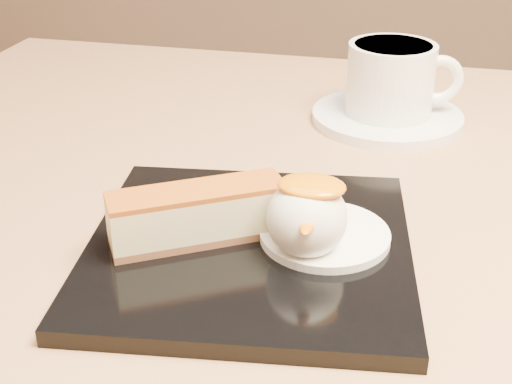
% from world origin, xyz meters
% --- Properties ---
extents(table, '(0.80, 0.80, 0.72)m').
position_xyz_m(table, '(0.00, 0.00, 0.56)').
color(table, black).
rests_on(table, ground).
extents(dessert_plate, '(0.25, 0.25, 0.01)m').
position_xyz_m(dessert_plate, '(0.03, -0.08, 0.73)').
color(dessert_plate, black).
rests_on(dessert_plate, table).
extents(cheesecake, '(0.12, 0.09, 0.04)m').
position_xyz_m(cheesecake, '(-0.00, -0.08, 0.75)').
color(cheesecake, brown).
rests_on(cheesecake, dessert_plate).
extents(cream_smear, '(0.09, 0.09, 0.01)m').
position_xyz_m(cream_smear, '(0.08, -0.06, 0.73)').
color(cream_smear, white).
rests_on(cream_smear, dessert_plate).
extents(ice_cream_scoop, '(0.05, 0.05, 0.05)m').
position_xyz_m(ice_cream_scoop, '(0.07, -0.08, 0.76)').
color(ice_cream_scoop, white).
rests_on(ice_cream_scoop, cream_smear).
extents(mango_sauce, '(0.04, 0.03, 0.01)m').
position_xyz_m(mango_sauce, '(0.08, -0.08, 0.78)').
color(mango_sauce, orange).
rests_on(mango_sauce, ice_cream_scoop).
extents(mint_sprig, '(0.04, 0.03, 0.00)m').
position_xyz_m(mint_sprig, '(0.05, -0.04, 0.74)').
color(mint_sprig, green).
rests_on(mint_sprig, cream_smear).
extents(saucer, '(0.15, 0.15, 0.01)m').
position_xyz_m(saucer, '(0.11, 0.20, 0.72)').
color(saucer, white).
rests_on(saucer, table).
extents(coffee_cup, '(0.11, 0.09, 0.07)m').
position_xyz_m(coffee_cup, '(0.11, 0.20, 0.77)').
color(coffee_cup, white).
rests_on(coffee_cup, saucer).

